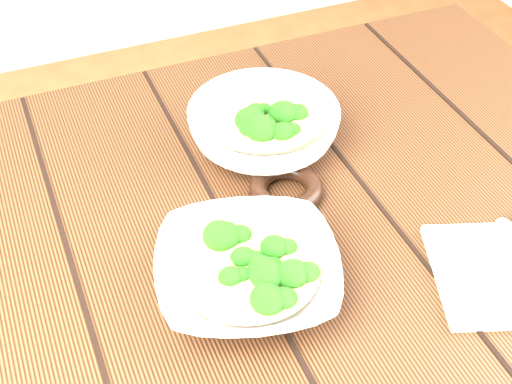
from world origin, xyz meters
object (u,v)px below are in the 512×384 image
object	(u,v)px
table	(244,284)
soup_bowl_back	(264,127)
soup_bowl_front	(248,272)
trivet	(286,189)

from	to	relation	value
table	soup_bowl_back	size ratio (longest dim) A/B	4.68
table	soup_bowl_front	distance (m)	0.18
soup_bowl_front	soup_bowl_back	distance (m)	0.27
table	soup_bowl_front	world-z (taller)	soup_bowl_front
table	soup_bowl_back	world-z (taller)	soup_bowl_back
table	soup_bowl_front	bearing A→B (deg)	-109.02
soup_bowl_front	table	bearing A→B (deg)	70.98
trivet	soup_bowl_back	bearing A→B (deg)	83.20
soup_bowl_front	trivet	bearing A→B (deg)	50.37
soup_bowl_back	trivet	xyz separation A→B (m)	(-0.01, -0.11, -0.02)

